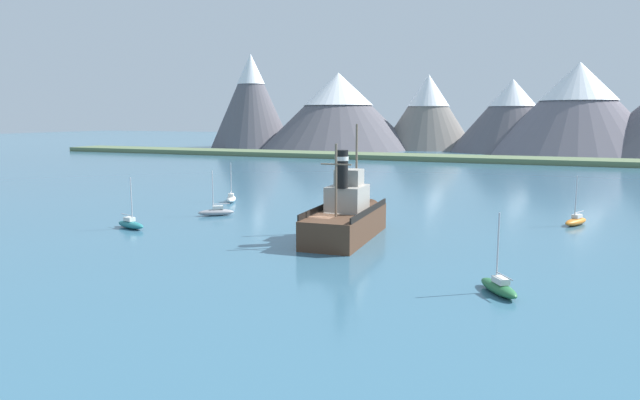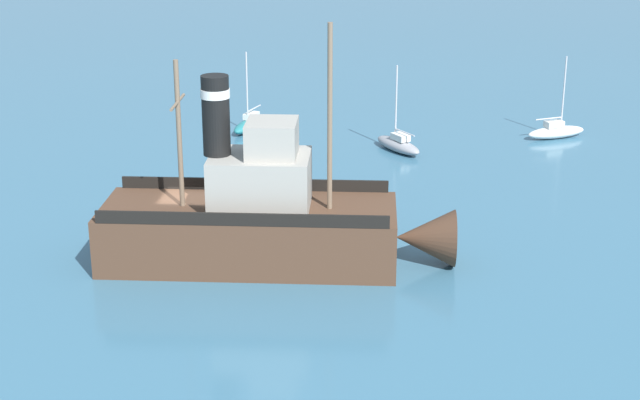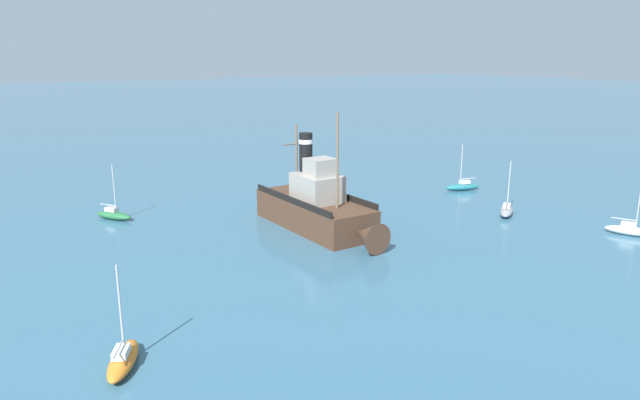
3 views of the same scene
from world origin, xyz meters
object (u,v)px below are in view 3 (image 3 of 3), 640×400
old_tugboat (318,208)px  sailboat_grey (507,210)px  sailboat_white (631,230)px  sailboat_teal (463,186)px  sailboat_orange (123,359)px  sailboat_green (114,215)px

old_tugboat → sailboat_grey: size_ratio=2.97×
sailboat_white → sailboat_teal: size_ratio=1.00×
old_tugboat → sailboat_orange: 23.46m
old_tugboat → sailboat_orange: old_tugboat is taller
sailboat_teal → sailboat_orange: bearing=24.3°
sailboat_white → sailboat_green: same height
sailboat_grey → sailboat_teal: size_ratio=1.00×
sailboat_teal → sailboat_orange: same height
sailboat_grey → sailboat_teal: bearing=-112.1°
sailboat_green → sailboat_orange: same height
sailboat_teal → sailboat_grey: bearing=67.9°
old_tugboat → sailboat_grey: bearing=162.9°
sailboat_white → sailboat_green: 43.26m
sailboat_white → sailboat_teal: bearing=-90.0°
old_tugboat → sailboat_orange: bearing=36.2°
sailboat_grey → sailboat_orange: size_ratio=1.00×
sailboat_green → sailboat_teal: bearing=167.1°
old_tugboat → sailboat_grey: old_tugboat is taller
sailboat_grey → sailboat_teal: (-3.71, -9.14, 0.00)m
sailboat_green → sailboat_teal: 35.21m
sailboat_orange → sailboat_grey: bearing=-166.3°
sailboat_grey → old_tugboat: bearing=-17.1°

